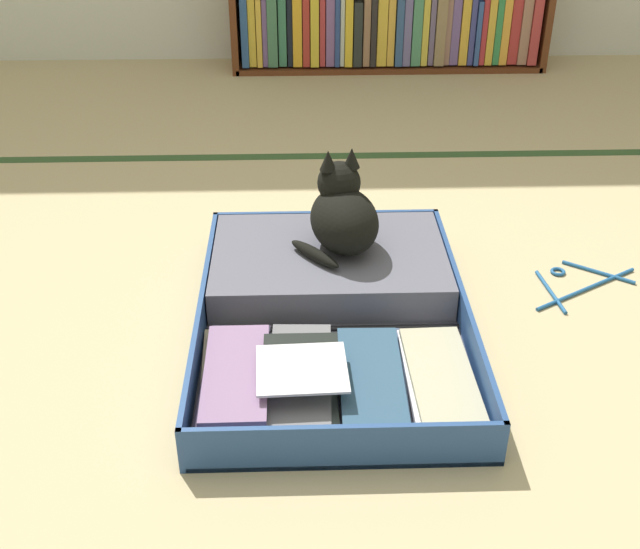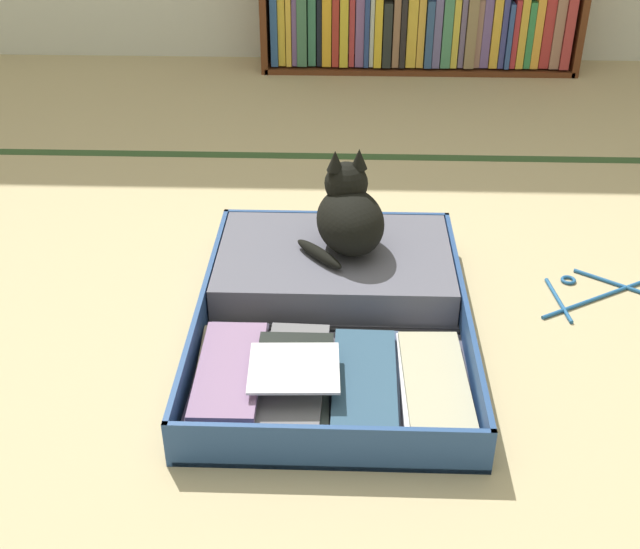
{
  "view_description": "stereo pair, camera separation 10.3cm",
  "coord_description": "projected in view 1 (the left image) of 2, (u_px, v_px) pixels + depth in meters",
  "views": [
    {
      "loc": [
        -0.1,
        -1.45,
        1.16
      ],
      "look_at": [
        -0.05,
        0.13,
        0.17
      ],
      "focal_mm": 44.92,
      "sensor_mm": 36.0,
      "label": 1
    },
    {
      "loc": [
        0.01,
        -1.45,
        1.16
      ],
      "look_at": [
        -0.05,
        0.13,
        0.17
      ],
      "focal_mm": 44.92,
      "sensor_mm": 36.0,
      "label": 2
    }
  ],
  "objects": [
    {
      "name": "open_suitcase",
      "position": [
        329.0,
        303.0,
        2.0
      ],
      "size": [
        0.64,
        0.9,
        0.11
      ],
      "color": "navy",
      "rests_on": "ground_plane"
    },
    {
      "name": "ground_plane",
      "position": [
        342.0,
        368.0,
        1.85
      ],
      "size": [
        10.0,
        10.0,
        0.0
      ],
      "primitive_type": "plane",
      "color": "tan"
    },
    {
      "name": "clothes_hanger",
      "position": [
        577.0,
        283.0,
        2.15
      ],
      "size": [
        0.32,
        0.26,
        0.01
      ],
      "color": "#215B94",
      "rests_on": "ground_plane"
    },
    {
      "name": "tatami_border",
      "position": [
        324.0,
        156.0,
        2.88
      ],
      "size": [
        4.8,
        0.05,
        0.0
      ],
      "color": "#314F28",
      "rests_on": "ground_plane"
    },
    {
      "name": "black_cat",
      "position": [
        342.0,
        214.0,
        2.06
      ],
      "size": [
        0.26,
        0.27,
        0.26
      ],
      "color": "black",
      "rests_on": "open_suitcase"
    }
  ]
}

